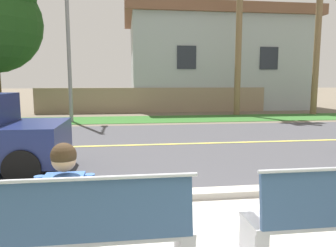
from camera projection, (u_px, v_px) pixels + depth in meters
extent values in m
plane|color=#665B4C|center=(153.00, 136.00, 10.43)|extent=(140.00, 140.00, 0.00)
cube|color=#ADA89E|center=(184.00, 195.00, 4.87)|extent=(44.00, 0.30, 0.11)
cube|color=#424247|center=(157.00, 145.00, 8.95)|extent=(52.00, 8.00, 0.01)
cube|color=#E0CC4C|center=(157.00, 144.00, 8.95)|extent=(48.00, 0.14, 0.01)
cube|color=#2D6026|center=(145.00, 119.00, 14.81)|extent=(48.00, 2.80, 0.02)
cube|color=#9EA0A8|center=(184.00, 247.00, 3.01)|extent=(0.14, 0.40, 0.45)
cube|color=#9EA0A8|center=(84.00, 233.00, 2.87)|extent=(1.98, 0.44, 0.05)
cube|color=navy|center=(79.00, 211.00, 2.64)|extent=(1.90, 0.12, 0.52)
cylinder|color=#9EA0A8|center=(78.00, 179.00, 2.59)|extent=(1.98, 0.04, 0.04)
cube|color=#9EA0A8|center=(253.00, 242.00, 3.10)|extent=(0.14, 0.40, 0.45)
cylinder|color=black|center=(60.00, 216.00, 3.01)|extent=(0.15, 0.42, 0.15)
cylinder|color=black|center=(80.00, 215.00, 3.04)|extent=(0.15, 0.42, 0.15)
cylinder|color=black|center=(65.00, 236.00, 3.24)|extent=(0.12, 0.12, 0.43)
cylinder|color=black|center=(83.00, 235.00, 3.26)|extent=(0.12, 0.12, 0.43)
cube|color=#33599E|center=(65.00, 203.00, 2.81)|extent=(0.34, 0.20, 0.52)
cylinder|color=#33599E|center=(41.00, 201.00, 2.80)|extent=(0.09, 0.09, 0.46)
cylinder|color=#33599E|center=(91.00, 199.00, 2.86)|extent=(0.09, 0.09, 0.46)
sphere|color=tan|center=(64.00, 160.00, 2.77)|extent=(0.21, 0.21, 0.21)
sphere|color=#382819|center=(64.00, 155.00, 2.76)|extent=(0.22, 0.22, 0.22)
cylinder|color=black|center=(22.00, 168.00, 5.39)|extent=(0.64, 0.18, 0.64)
cylinder|color=black|center=(47.00, 148.00, 7.04)|extent=(0.64, 0.18, 0.64)
cylinder|color=gray|center=(68.00, 30.00, 13.48)|extent=(0.16, 0.16, 7.84)
cylinder|color=brown|center=(239.00, 39.00, 16.35)|extent=(0.32, 0.32, 7.88)
cylinder|color=brown|center=(317.00, 43.00, 16.70)|extent=(0.32, 0.32, 7.53)
cube|color=gray|center=(154.00, 100.00, 18.11)|extent=(13.00, 0.36, 1.40)
cube|color=#A3ADB2|center=(213.00, 65.00, 21.54)|extent=(10.92, 6.40, 5.64)
cube|color=brown|center=(214.00, 18.00, 21.12)|extent=(11.79, 6.91, 0.60)
cube|color=#232833|center=(187.00, 57.00, 18.00)|extent=(1.10, 0.06, 1.30)
cube|color=#232833|center=(269.00, 58.00, 18.65)|extent=(1.10, 0.06, 1.30)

